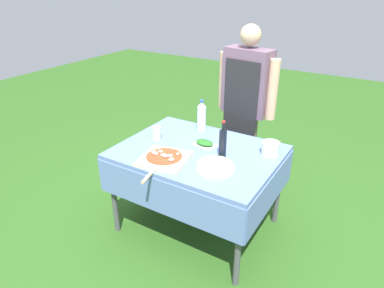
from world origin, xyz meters
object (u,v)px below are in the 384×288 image
object	(u,v)px
person_cook	(246,98)
plate_stack	(216,167)
water_bottle	(202,116)
mixing_tub	(271,148)
pizza_on_peel	(164,158)
oil_bottle	(223,143)
prep_table	(198,159)
sauce_jar	(157,134)
herb_container	(204,143)

from	to	relation	value
person_cook	plate_stack	size ratio (longest dim) A/B	5.95
water_bottle	mixing_tub	world-z (taller)	water_bottle
person_cook	pizza_on_peel	size ratio (longest dim) A/B	2.91
oil_bottle	water_bottle	size ratio (longest dim) A/B	1.05
prep_table	oil_bottle	bearing A→B (deg)	-2.14
oil_bottle	water_bottle	xyz separation A→B (m)	(-0.39, 0.36, 0.02)
pizza_on_peel	oil_bottle	size ratio (longest dim) A/B	1.86
water_bottle	sauce_jar	world-z (taller)	water_bottle
herb_container	mixing_tub	bearing A→B (deg)	13.32
pizza_on_peel	herb_container	world-z (taller)	pizza_on_peel
pizza_on_peel	plate_stack	world-z (taller)	pizza_on_peel
mixing_tub	plate_stack	bearing A→B (deg)	-121.05
water_bottle	mixing_tub	bearing A→B (deg)	-10.52
prep_table	sauce_jar	world-z (taller)	sauce_jar
herb_container	mixing_tub	size ratio (longest dim) A/B	1.39
prep_table	mixing_tub	size ratio (longest dim) A/B	9.16
prep_table	plate_stack	xyz separation A→B (m)	(0.26, -0.19, 0.10)
pizza_on_peel	water_bottle	bearing A→B (deg)	81.69
pizza_on_peel	sauce_jar	bearing A→B (deg)	123.20
herb_container	mixing_tub	world-z (taller)	mixing_tub
pizza_on_peel	mixing_tub	size ratio (longest dim) A/B	4.06
herb_container	water_bottle	bearing A→B (deg)	124.65
sauce_jar	herb_container	bearing A→B (deg)	15.55
oil_bottle	plate_stack	xyz separation A→B (m)	(0.04, -0.18, -0.10)
prep_table	herb_container	xyz separation A→B (m)	(-0.00, 0.11, 0.10)
oil_bottle	mixing_tub	distance (m)	0.38
person_cook	plate_stack	world-z (taller)	person_cook
oil_bottle	plate_stack	bearing A→B (deg)	-77.62
plate_stack	water_bottle	bearing A→B (deg)	128.24
sauce_jar	pizza_on_peel	bearing A→B (deg)	-45.28
pizza_on_peel	plate_stack	size ratio (longest dim) A/B	2.04
herb_container	mixing_tub	distance (m)	0.53
water_bottle	herb_container	bearing A→B (deg)	-55.35
plate_stack	mixing_tub	bearing A→B (deg)	58.95
oil_bottle	prep_table	bearing A→B (deg)	177.86
water_bottle	mixing_tub	distance (m)	0.70
person_cook	pizza_on_peel	world-z (taller)	person_cook
pizza_on_peel	sauce_jar	world-z (taller)	sauce_jar
prep_table	person_cook	xyz separation A→B (m)	(0.05, 0.80, 0.29)
prep_table	sauce_jar	distance (m)	0.42
mixing_tub	person_cook	bearing A→B (deg)	128.86
herb_container	plate_stack	xyz separation A→B (m)	(0.26, -0.30, 0.00)
person_cook	oil_bottle	world-z (taller)	person_cook
mixing_tub	plate_stack	distance (m)	0.49
prep_table	oil_bottle	distance (m)	0.30
prep_table	mixing_tub	world-z (taller)	mixing_tub
water_bottle	sauce_jar	size ratio (longest dim) A/B	2.64
oil_bottle	mixing_tub	world-z (taller)	oil_bottle
herb_container	sauce_jar	size ratio (longest dim) A/B	1.78
mixing_tub	sauce_jar	world-z (taller)	sauce_jar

